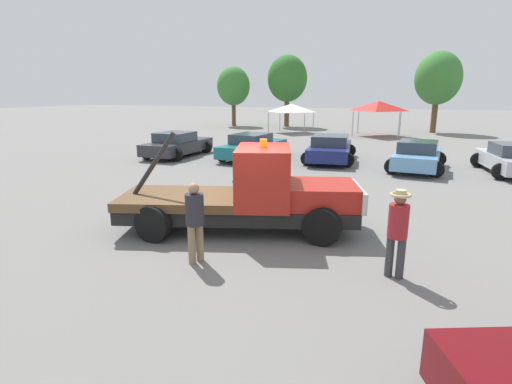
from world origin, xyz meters
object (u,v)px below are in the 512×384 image
at_px(person_near_truck, 398,227).
at_px(parked_car_navy, 330,148).
at_px(tow_truck, 252,195).
at_px(tree_right, 233,86).
at_px(parked_car_teal, 253,146).
at_px(parked_car_skyblue, 417,156).
at_px(tree_center, 438,78).
at_px(parked_car_charcoal, 177,145).
at_px(canopy_tent_red, 378,106).
at_px(person_at_hood, 195,217).
at_px(canopy_tent_white, 292,108).
at_px(tree_left, 287,79).
at_px(traffic_cone, 239,175).

relative_size(person_near_truck, parked_car_navy, 0.34).
height_order(tow_truck, tree_right, tree_right).
bearing_deg(tow_truck, parked_car_teal, 93.57).
bearing_deg(parked_car_navy, parked_car_skyblue, -109.84).
bearing_deg(tree_center, parked_car_charcoal, -125.10).
bearing_deg(parked_car_navy, canopy_tent_red, -11.49).
bearing_deg(person_at_hood, canopy_tent_red, -69.06).
bearing_deg(person_at_hood, canopy_tent_white, -54.03).
bearing_deg(parked_car_teal, person_near_truck, -141.08).
relative_size(tow_truck, parked_car_skyblue, 1.39).
bearing_deg(parked_car_skyblue, parked_car_teal, 93.14).
bearing_deg(parked_car_teal, parked_car_navy, -73.14).
xyz_separation_m(parked_car_navy, canopy_tent_red, (1.18, 13.34, 1.72)).
xyz_separation_m(tow_truck, person_near_truck, (3.53, -1.51, 0.10)).
bearing_deg(parked_car_navy, tree_center, -23.50).
height_order(canopy_tent_white, tree_center, tree_center).
relative_size(parked_car_charcoal, parked_car_teal, 0.92).
height_order(parked_car_teal, parked_car_navy, same).
distance_m(tree_left, tree_center, 13.84).
relative_size(person_at_hood, parked_car_navy, 0.34).
height_order(parked_car_teal, tree_center, tree_center).
distance_m(parked_car_navy, canopy_tent_red, 13.50).
height_order(person_at_hood, parked_car_navy, person_at_hood).
relative_size(person_near_truck, canopy_tent_red, 0.50).
bearing_deg(tree_center, person_at_hood, -100.21).
distance_m(parked_car_skyblue, canopy_tent_red, 14.73).
relative_size(person_at_hood, tree_left, 0.24).
distance_m(canopy_tent_white, canopy_tent_red, 7.15).
bearing_deg(tow_truck, tree_left, 87.36).
height_order(person_near_truck, parked_car_navy, person_near_truck).
bearing_deg(canopy_tent_red, person_at_hood, -92.86).
bearing_deg(parked_car_charcoal, tree_left, 0.78).
height_order(tow_truck, tree_left, tree_left).
distance_m(person_at_hood, canopy_tent_red, 26.92).
bearing_deg(parked_car_navy, person_at_hood, 172.90).
height_order(parked_car_skyblue, canopy_tent_red, canopy_tent_red).
height_order(parked_car_charcoal, parked_car_skyblue, same).
bearing_deg(tow_truck, canopy_tent_red, 69.69).
bearing_deg(tree_center, tow_truck, -100.33).
bearing_deg(canopy_tent_white, tree_left, 110.62).
bearing_deg(tree_center, canopy_tent_red, -133.32).
bearing_deg(person_near_truck, tree_center, 4.56).
height_order(parked_car_teal, canopy_tent_red, canopy_tent_red).
relative_size(person_near_truck, canopy_tent_white, 0.54).
relative_size(person_near_truck, tree_right, 0.29).
height_order(canopy_tent_white, canopy_tent_red, canopy_tent_red).
relative_size(tree_right, traffic_cone, 10.87).
relative_size(parked_car_skyblue, tree_center, 0.66).
bearing_deg(tree_left, person_near_truck, -69.63).
distance_m(parked_car_teal, canopy_tent_white, 14.37).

